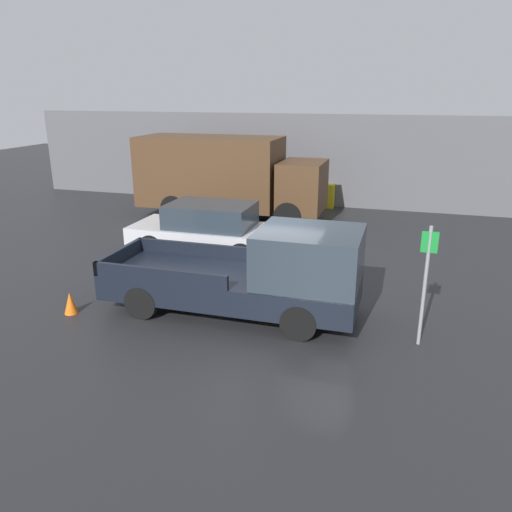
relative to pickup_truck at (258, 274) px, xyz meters
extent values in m
plane|color=#232326|center=(-0.10, 0.64, -0.93)|extent=(60.00, 60.00, 0.00)
cube|color=#56565B|center=(-0.10, 11.38, 0.97)|extent=(28.00, 0.15, 3.81)
cube|color=black|center=(-0.63, 0.00, -0.32)|extent=(5.57, 2.01, 0.56)
cube|color=#28333D|center=(1.10, 0.00, 0.52)|extent=(2.12, 1.89, 1.11)
cube|color=black|center=(-1.88, 0.96, 0.12)|extent=(3.07, 0.10, 0.31)
cube|color=black|center=(-1.88, -0.96, 0.12)|extent=(3.07, 0.10, 0.31)
cube|color=black|center=(-3.37, 0.00, 0.12)|extent=(0.10, 2.01, 0.31)
cylinder|color=black|center=(1.10, 0.89, -0.56)|extent=(0.74, 0.26, 0.74)
cylinder|color=black|center=(1.10, -0.89, -0.56)|extent=(0.74, 0.26, 0.74)
cylinder|color=black|center=(-2.36, 0.89, -0.56)|extent=(0.74, 0.26, 0.74)
cylinder|color=black|center=(-2.36, -0.89, -0.56)|extent=(0.74, 0.26, 0.74)
cube|color=silver|center=(-2.65, 3.60, -0.32)|extent=(4.47, 1.92, 0.57)
cube|color=#28333D|center=(-2.52, 3.60, 0.30)|extent=(2.46, 1.69, 0.68)
cylinder|color=black|center=(-1.27, 4.47, -0.55)|extent=(0.76, 0.22, 0.76)
cylinder|color=black|center=(-1.27, 2.74, -0.55)|extent=(0.76, 0.22, 0.76)
cylinder|color=black|center=(-4.04, 4.47, -0.55)|extent=(0.76, 0.22, 0.76)
cylinder|color=black|center=(-4.04, 2.74, -0.55)|extent=(0.76, 0.22, 0.76)
cube|color=#4C331E|center=(-0.73, 8.19, 0.44)|extent=(1.56, 2.27, 1.81)
cube|color=#4C331E|center=(-4.33, 8.19, 0.84)|extent=(5.38, 2.39, 2.60)
cylinder|color=black|center=(-1.01, 9.25, -0.44)|extent=(0.99, 0.30, 0.99)
cylinder|color=black|center=(-1.01, 7.13, -0.44)|extent=(0.99, 0.30, 0.99)
cylinder|color=black|center=(-5.43, 9.25, -0.44)|extent=(0.99, 0.30, 0.99)
cylinder|color=black|center=(-5.43, 7.13, -0.44)|extent=(0.99, 0.30, 0.99)
cylinder|color=gray|center=(3.38, -0.42, 0.26)|extent=(0.07, 0.07, 2.38)
cube|color=#198C33|center=(3.38, -0.44, 1.15)|extent=(0.30, 0.02, 0.40)
cube|color=gold|center=(-0.17, 11.05, -0.44)|extent=(0.45, 0.40, 0.99)
cone|color=orange|center=(-4.00, -1.15, -0.69)|extent=(0.30, 0.30, 0.49)
camera|label=1|loc=(2.84, -9.67, 3.76)|focal=35.00mm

